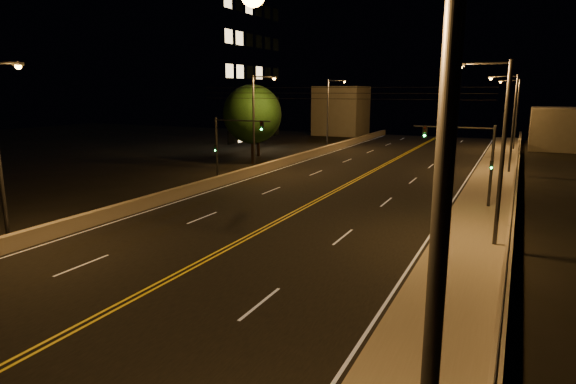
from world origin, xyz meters
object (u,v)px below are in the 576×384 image
at_px(streetlight_1, 497,143).
at_px(building_tower, 178,30).
at_px(tree_0, 252,114).
at_px(streetlight_3, 515,110).
at_px(streetlight_5, 256,117).
at_px(traffic_signal_left, 228,142).
at_px(streetlight_0, 408,312).
at_px(streetlight_2, 510,118).
at_px(tree_1, 258,117).
at_px(traffic_signal_right, 474,156).
at_px(streetlight_6, 330,110).
at_px(streetlight_4, 0,142).

height_order(streetlight_1, building_tower, building_tower).
bearing_deg(tree_0, streetlight_3, 44.37).
distance_m(streetlight_3, streetlight_5, 35.16).
relative_size(streetlight_5, traffic_signal_left, 1.64).
xyz_separation_m(streetlight_0, streetlight_3, (0.00, 62.36, 0.00)).
bearing_deg(streetlight_2, building_tower, 169.61).
bearing_deg(streetlight_0, streetlight_5, 121.86).
relative_size(streetlight_3, streetlight_5, 1.00).
relative_size(streetlight_1, tree_0, 1.09).
relative_size(streetlight_0, tree_1, 1.22).
distance_m(traffic_signal_right, tree_1, 30.19).
height_order(streetlight_0, streetlight_5, same).
height_order(traffic_signal_right, building_tower, building_tower).
relative_size(streetlight_0, streetlight_5, 1.00).
xyz_separation_m(streetlight_2, streetlight_6, (-21.43, 10.80, 0.00)).
bearing_deg(traffic_signal_left, streetlight_0, -53.80).
height_order(streetlight_3, streetlight_4, same).
bearing_deg(tree_1, streetlight_2, -3.04).
height_order(traffic_signal_left, tree_1, tree_1).
bearing_deg(streetlight_0, traffic_signal_right, 93.29).
xyz_separation_m(tree_0, tree_1, (-2.51, 5.67, -0.55)).
bearing_deg(building_tower, streetlight_5, -37.28).
bearing_deg(streetlight_2, streetlight_6, 153.27).
bearing_deg(traffic_signal_right, tree_1, 146.50).
xyz_separation_m(streetlight_2, tree_0, (-24.24, -4.25, -0.01)).
relative_size(streetlight_3, streetlight_4, 1.00).
height_order(streetlight_0, streetlight_6, same).
height_order(streetlight_2, streetlight_5, same).
relative_size(traffic_signal_right, traffic_signal_left, 1.00).
bearing_deg(streetlight_6, tree_0, -100.57).
relative_size(streetlight_2, streetlight_5, 1.00).
height_order(traffic_signal_left, building_tower, building_tower).
bearing_deg(traffic_signal_left, tree_0, 110.01).
relative_size(streetlight_6, tree_0, 1.09).
xyz_separation_m(streetlight_6, building_tower, (-21.35, -2.95, 10.59)).
distance_m(streetlight_3, streetlight_6, 23.12).
bearing_deg(streetlight_6, streetlight_1, -58.01).
relative_size(streetlight_2, streetlight_3, 1.00).
distance_m(streetlight_2, traffic_signal_right, 15.41).
relative_size(streetlight_4, tree_0, 1.09).
bearing_deg(streetlight_4, streetlight_2, 57.18).
bearing_deg(streetlight_5, streetlight_2, 21.41).
distance_m(traffic_signal_left, building_tower, 34.51).
xyz_separation_m(streetlight_4, traffic_signal_right, (19.84, 18.00, -1.67)).
bearing_deg(streetlight_1, tree_1, 137.01).
bearing_deg(tree_1, building_tower, 158.16).
bearing_deg(streetlight_2, streetlight_0, -90.00).
height_order(streetlight_5, building_tower, building_tower).
bearing_deg(traffic_signal_left, streetlight_4, -93.78).
xyz_separation_m(streetlight_0, tree_1, (-26.75, 44.32, -0.57)).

